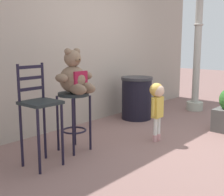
% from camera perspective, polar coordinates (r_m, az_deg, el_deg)
% --- Properties ---
extents(ground_plane, '(24.00, 24.00, 0.00)m').
position_cam_1_polar(ground_plane, '(4.67, 12.06, -7.62)').
color(ground_plane, '#7F5E58').
extents(building_wall, '(6.68, 0.30, 3.55)m').
position_cam_1_polar(building_wall, '(5.62, -5.06, 13.90)').
color(building_wall, '#A6988B').
rests_on(building_wall, ground_plane).
extents(bar_stool_with_teddy, '(0.40, 0.40, 0.78)m').
position_cam_1_polar(bar_stool_with_teddy, '(4.03, -7.17, -2.10)').
color(bar_stool_with_teddy, black).
rests_on(bar_stool_with_teddy, ground_plane).
extents(teddy_bear, '(0.54, 0.49, 0.57)m').
position_cam_1_polar(teddy_bear, '(3.94, -7.03, 3.97)').
color(teddy_bear, '#7B624D').
rests_on(teddy_bear, bar_stool_with_teddy).
extents(child_walking, '(0.27, 0.22, 0.85)m').
position_cam_1_polar(child_walking, '(4.42, 8.44, -0.24)').
color(child_walking, '#CC9292').
rests_on(child_walking, ground_plane).
extents(trash_bin, '(0.59, 0.59, 0.79)m').
position_cam_1_polar(trash_bin, '(5.75, 4.62, 0.03)').
color(trash_bin, black).
rests_on(trash_bin, ground_plane).
extents(lamppost, '(0.35, 0.35, 3.10)m').
position_cam_1_polar(lamppost, '(6.63, 15.64, 8.40)').
color(lamppost, '#A4A899').
rests_on(lamppost, ground_plane).
extents(bar_chair_empty, '(0.39, 0.39, 1.19)m').
position_cam_1_polar(bar_chair_empty, '(3.57, -13.42, -1.95)').
color(bar_chair_empty, black).
rests_on(bar_chair_empty, ground_plane).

